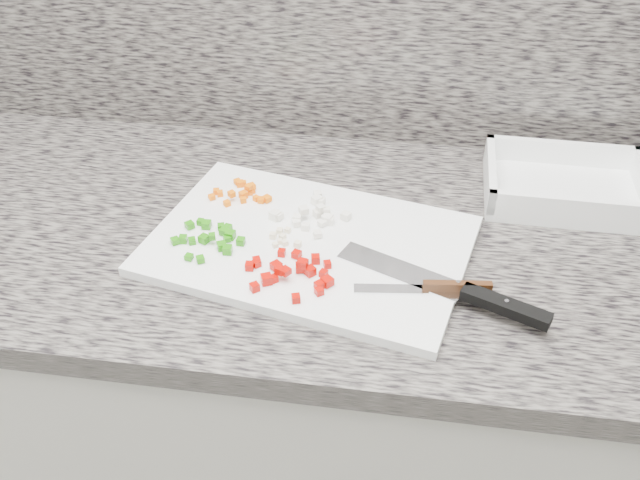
# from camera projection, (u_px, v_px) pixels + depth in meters

# --- Properties ---
(cabinet) EXTENTS (3.92, 0.62, 0.86)m
(cabinet) POSITION_uv_depth(u_px,v_px,m) (300.00, 415.00, 1.42)
(cabinet) COLOR beige
(cabinet) RESTS_ON ground
(countertop) EXTENTS (3.96, 0.64, 0.04)m
(countertop) POSITION_uv_depth(u_px,v_px,m) (295.00, 236.00, 1.15)
(countertop) COLOR #66615A
(countertop) RESTS_ON cabinet
(cutting_board) EXTENTS (0.52, 0.41, 0.02)m
(cutting_board) POSITION_uv_depth(u_px,v_px,m) (309.00, 245.00, 1.08)
(cutting_board) COLOR white
(cutting_board) RESTS_ON countertop
(carrot_pile) EXTENTS (0.11, 0.08, 0.02)m
(carrot_pile) POSITION_uv_depth(u_px,v_px,m) (242.00, 192.00, 1.17)
(carrot_pile) COLOR #F96A05
(carrot_pile) RESTS_ON cutting_board
(onion_pile) EXTENTS (0.13, 0.12, 0.02)m
(onion_pile) POSITION_uv_depth(u_px,v_px,m) (312.00, 214.00, 1.12)
(onion_pile) COLOR white
(onion_pile) RESTS_ON cutting_board
(green_pepper_pile) EXTENTS (0.11, 0.10, 0.02)m
(green_pepper_pile) POSITION_uv_depth(u_px,v_px,m) (212.00, 237.00, 1.07)
(green_pepper_pile) COLOR #23810B
(green_pepper_pile) RESTS_ON cutting_board
(red_pepper_pile) EXTENTS (0.13, 0.11, 0.02)m
(red_pepper_pile) POSITION_uv_depth(u_px,v_px,m) (292.00, 271.00, 1.01)
(red_pepper_pile) COLOR #B70902
(red_pepper_pile) RESTS_ON cutting_board
(garlic_pile) EXTENTS (0.05, 0.05, 0.01)m
(garlic_pile) POSITION_uv_depth(u_px,v_px,m) (283.00, 238.00, 1.08)
(garlic_pile) COLOR #F4E6BD
(garlic_pile) RESTS_ON cutting_board
(chef_knife) EXTENTS (0.30, 0.15, 0.02)m
(chef_knife) POSITION_uv_depth(u_px,v_px,m) (468.00, 294.00, 0.97)
(chef_knife) COLOR silver
(chef_knife) RESTS_ON cutting_board
(paring_knife) EXTENTS (0.19, 0.04, 0.02)m
(paring_knife) POSITION_uv_depth(u_px,v_px,m) (440.00, 287.00, 0.98)
(paring_knife) COLOR silver
(paring_knife) RESTS_ON cutting_board
(tray) EXTENTS (0.27, 0.19, 0.05)m
(tray) POSITION_uv_depth(u_px,v_px,m) (565.00, 187.00, 1.19)
(tray) COLOR white
(tray) RESTS_ON countertop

